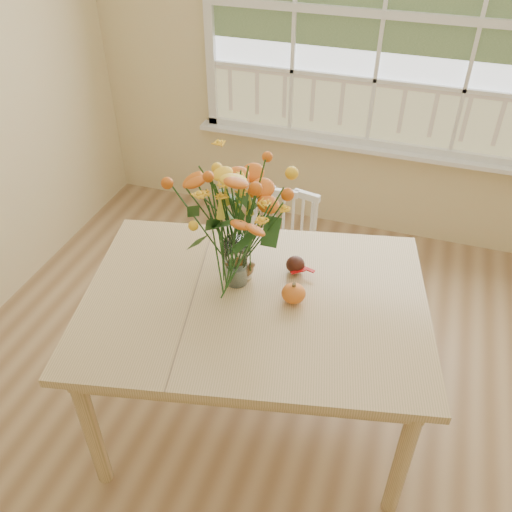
% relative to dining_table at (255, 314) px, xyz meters
% --- Properties ---
extents(floor, '(4.00, 4.50, 0.01)m').
position_rel_dining_table_xyz_m(floor, '(0.20, -0.37, -0.71)').
color(floor, '#946D47').
rests_on(floor, ground).
extents(wall_back, '(4.00, 0.02, 2.70)m').
position_rel_dining_table_xyz_m(wall_back, '(0.20, 1.88, 0.64)').
color(wall_back, beige).
rests_on(wall_back, floor).
extents(window, '(2.42, 0.12, 1.74)m').
position_rel_dining_table_xyz_m(window, '(0.20, 1.84, 0.82)').
color(window, silver).
rests_on(window, wall_back).
extents(dining_table, '(1.68, 1.36, 0.80)m').
position_rel_dining_table_xyz_m(dining_table, '(0.00, 0.00, 0.00)').
color(dining_table, tan).
rests_on(dining_table, floor).
extents(windsor_chair, '(0.43, 0.41, 0.85)m').
position_rel_dining_table_xyz_m(windsor_chair, '(-0.09, 0.73, -0.23)').
color(windsor_chair, white).
rests_on(windsor_chair, floor).
extents(flower_vase, '(0.48, 0.48, 0.56)m').
position_rel_dining_table_xyz_m(flower_vase, '(-0.11, 0.08, 0.43)').
color(flower_vase, white).
rests_on(flower_vase, dining_table).
extents(pumpkin, '(0.10, 0.10, 0.08)m').
position_rel_dining_table_xyz_m(pumpkin, '(0.16, 0.04, 0.13)').
color(pumpkin, orange).
rests_on(pumpkin, dining_table).
extents(turkey_figurine, '(0.11, 0.11, 0.11)m').
position_rel_dining_table_xyz_m(turkey_figurine, '(-0.09, 0.12, 0.14)').
color(turkey_figurine, '#CCB78C').
rests_on(turkey_figurine, dining_table).
extents(dark_gourd, '(0.12, 0.09, 0.08)m').
position_rel_dining_table_xyz_m(dark_gourd, '(0.12, 0.23, 0.13)').
color(dark_gourd, '#38160F').
rests_on(dark_gourd, dining_table).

